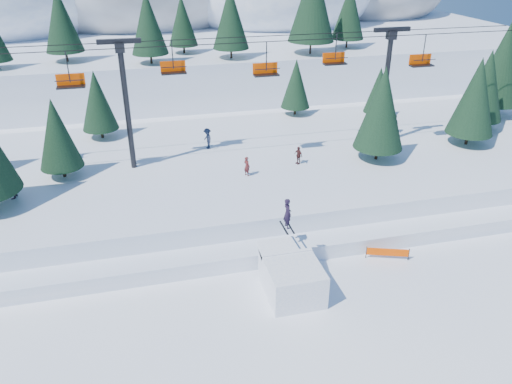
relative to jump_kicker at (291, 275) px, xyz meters
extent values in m
plane|color=white|center=(0.32, -2.35, -1.22)|extent=(160.00, 160.00, 0.00)
cube|color=white|center=(0.32, 15.65, 0.03)|extent=(70.00, 22.00, 2.50)
cube|color=white|center=(0.32, 5.65, -0.67)|extent=(70.00, 6.00, 1.10)
cube|color=white|center=(0.32, 65.65, 1.78)|extent=(110.00, 60.00, 6.00)
cylinder|color=black|center=(-5.61, 38.04, 5.35)|extent=(0.26, 0.26, 1.16)
cone|color=#18351F|center=(-5.61, 38.04, 9.48)|extent=(4.29, 4.29, 7.10)
cylinder|color=black|center=(4.24, 38.70, 5.38)|extent=(0.26, 0.26, 1.20)
cone|color=#18351F|center=(4.24, 38.70, 9.67)|extent=(4.46, 4.46, 7.38)
cylinder|color=black|center=(14.70, 38.88, 5.57)|extent=(0.26, 0.26, 1.59)
cone|color=#18351F|center=(14.70, 38.88, 11.26)|extent=(5.91, 5.91, 9.78)
cylinder|color=black|center=(-15.45, 41.56, 5.38)|extent=(0.26, 0.26, 1.20)
cone|color=#18351F|center=(-15.45, 41.56, 9.66)|extent=(4.46, 4.46, 7.37)
cylinder|color=black|center=(20.88, 41.52, 5.37)|extent=(0.26, 0.26, 1.18)
cone|color=#18351F|center=(20.88, 41.52, 9.57)|extent=(4.37, 4.37, 7.24)
cylinder|color=black|center=(-1.11, 43.12, 5.28)|extent=(0.26, 0.26, 1.00)
cone|color=#18351F|center=(-1.11, 43.12, 8.86)|extent=(3.72, 3.72, 6.16)
cube|color=white|center=(0.00, -0.14, -0.14)|extent=(3.19, 3.94, 2.16)
cube|color=white|center=(0.00, 1.55, 0.98)|extent=(3.19, 1.38, 0.77)
imported|color=black|center=(0.10, 1.46, 3.47)|extent=(0.53, 0.75, 1.93)
cube|color=black|center=(-0.10, 1.46, 2.49)|extent=(0.11, 1.65, 0.03)
cube|color=black|center=(0.30, 1.46, 2.49)|extent=(0.11, 1.65, 0.03)
cylinder|color=black|center=(-8.68, 15.65, 6.28)|extent=(0.44, 0.44, 10.00)
cube|color=black|center=(-8.68, 15.65, 11.38)|extent=(3.20, 0.35, 0.35)
cube|color=black|center=(-8.68, 15.65, 10.93)|extent=(0.70, 0.70, 0.70)
cylinder|color=black|center=(13.32, 15.65, 6.28)|extent=(0.44, 0.44, 10.00)
cube|color=black|center=(13.32, 15.65, 11.38)|extent=(3.20, 0.35, 0.35)
cube|color=black|center=(13.32, 15.65, 10.93)|extent=(0.70, 0.70, 0.70)
cylinder|color=black|center=(2.32, 14.45, 11.08)|extent=(46.00, 0.06, 0.06)
cylinder|color=black|center=(2.32, 16.85, 11.08)|extent=(46.00, 0.06, 0.06)
cylinder|color=black|center=(-12.38, 14.45, 9.98)|extent=(0.08, 0.08, 2.20)
cube|color=black|center=(-12.38, 14.45, 8.53)|extent=(2.00, 0.75, 0.12)
cube|color=#F94900|center=(-12.38, 14.83, 8.98)|extent=(2.00, 0.10, 0.85)
cylinder|color=black|center=(-12.38, 14.10, 9.08)|extent=(2.00, 0.06, 0.06)
cylinder|color=black|center=(-4.77, 16.85, 9.98)|extent=(0.08, 0.08, 2.20)
cube|color=black|center=(-4.77, 16.85, 8.53)|extent=(2.00, 0.75, 0.12)
cube|color=#F94900|center=(-4.77, 17.23, 8.98)|extent=(2.00, 0.10, 0.85)
cylinder|color=black|center=(-4.77, 16.50, 9.08)|extent=(2.00, 0.06, 0.06)
cylinder|color=black|center=(2.22, 14.45, 9.98)|extent=(0.08, 0.08, 2.20)
cube|color=black|center=(2.22, 14.45, 8.53)|extent=(2.00, 0.75, 0.12)
cube|color=#F94900|center=(2.22, 14.83, 8.98)|extent=(2.00, 0.10, 0.85)
cylinder|color=black|center=(2.22, 14.10, 9.08)|extent=(2.00, 0.06, 0.06)
cylinder|color=black|center=(8.95, 16.85, 9.98)|extent=(0.08, 0.08, 2.20)
cube|color=black|center=(8.95, 16.85, 8.53)|extent=(2.00, 0.75, 0.12)
cube|color=#F94900|center=(8.95, 17.23, 8.98)|extent=(2.00, 0.10, 0.85)
cylinder|color=black|center=(8.95, 16.50, 9.08)|extent=(2.00, 0.06, 0.06)
cylinder|color=black|center=(15.81, 14.45, 9.98)|extent=(0.08, 0.08, 2.20)
cube|color=black|center=(15.81, 14.45, 8.53)|extent=(2.00, 0.75, 0.12)
cube|color=#F94900|center=(15.81, 14.83, 8.98)|extent=(2.00, 0.10, 0.85)
cylinder|color=black|center=(15.81, 14.10, 9.08)|extent=(2.00, 0.06, 0.06)
cylinder|color=black|center=(21.00, 13.55, 1.83)|extent=(0.26, 0.26, 1.11)
cone|color=#18351F|center=(21.00, 13.55, 5.78)|extent=(4.11, 4.11, 6.79)
cylinder|color=black|center=(24.48, 16.86, 1.82)|extent=(0.26, 0.26, 1.08)
cone|color=#18351F|center=(24.48, 16.86, 5.69)|extent=(4.03, 4.03, 6.66)
cylinder|color=black|center=(28.81, 20.38, 1.94)|extent=(0.26, 0.26, 1.33)
cone|color=#18351F|center=(28.81, 20.38, 6.71)|extent=(4.96, 4.96, 8.20)
cylinder|color=black|center=(16.25, 22.23, 1.65)|extent=(0.26, 0.26, 0.75)
cone|color=#18351F|center=(16.25, 22.23, 4.34)|extent=(2.79, 2.79, 4.62)
cylinder|color=black|center=(-11.38, 23.38, 1.72)|extent=(0.26, 0.26, 0.89)
cone|color=#18351F|center=(-11.38, 23.38, 4.90)|extent=(3.31, 3.31, 5.47)
cylinder|color=black|center=(8.46, 25.65, 1.69)|extent=(0.26, 0.26, 0.82)
cone|color=#18351F|center=(8.46, 25.65, 4.62)|extent=(3.05, 3.05, 5.05)
cylinder|color=black|center=(-14.07, 15.11, 1.72)|extent=(0.26, 0.26, 0.89)
cone|color=#18351F|center=(-14.07, 15.11, 4.90)|extent=(3.30, 3.30, 5.46)
cylinder|color=black|center=(11.44, 12.38, 1.83)|extent=(0.26, 0.26, 1.11)
cone|color=#18351F|center=(11.44, 12.38, 5.80)|extent=(4.12, 4.12, 6.82)
imported|color=#242C42|center=(-2.12, 18.25, 2.22)|extent=(0.96, 1.34, 1.88)
imported|color=#1E3631|center=(15.91, 17.89, 2.21)|extent=(1.07, 1.06, 1.86)
imported|color=#3F283D|center=(-17.38, 12.13, 2.20)|extent=(0.86, 1.02, 1.85)
imported|color=#47201F|center=(4.66, 13.05, 2.04)|extent=(0.71, 0.97, 1.52)
imported|color=#521D1D|center=(-0.01, 11.81, 2.08)|extent=(0.63, 0.70, 1.60)
cylinder|color=black|center=(6.02, 2.21, -0.77)|extent=(0.06, 0.06, 0.90)
cylinder|color=black|center=(8.66, 1.28, -0.77)|extent=(0.06, 0.06, 0.90)
cube|color=#F94900|center=(7.34, 1.75, -0.67)|extent=(2.65, 0.97, 0.55)
cylinder|color=black|center=(9.21, 3.94, -0.77)|extent=(0.06, 0.06, 0.90)
cylinder|color=black|center=(11.96, 4.44, -0.77)|extent=(0.06, 0.06, 0.90)
cube|color=#F94900|center=(10.58, 4.19, -0.67)|extent=(2.76, 0.54, 0.55)
camera|label=1|loc=(-7.99, -23.24, 18.08)|focal=35.00mm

